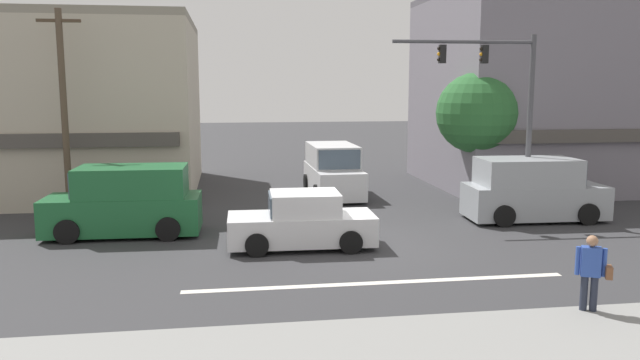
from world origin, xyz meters
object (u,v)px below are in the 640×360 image
utility_pole_far_right (489,97)px  traffic_light_mast (503,96)px  street_tree (476,113)px  sedan_crossing_leftbound (302,223)px  utility_pole_near_left (64,111)px  van_approaching_near (532,191)px  van_parked_curbside (126,203)px  pedestrian_foreground_with_bag (592,272)px  van_waiting_far (333,171)px

utility_pole_far_right → traffic_light_mast: utility_pole_far_right is taller
street_tree → sedan_crossing_leftbound: size_ratio=1.22×
sedan_crossing_leftbound → street_tree: bearing=38.6°
utility_pole_near_left → van_approaching_near: utility_pole_near_left is taller
sedan_crossing_leftbound → van_approaching_near: van_approaching_near is taller
street_tree → van_parked_curbside: 13.41m
utility_pole_near_left → pedestrian_foreground_with_bag: utility_pole_near_left is taller
pedestrian_foreground_with_bag → street_tree: bearing=78.0°
van_parked_curbside → street_tree: bearing=16.6°
utility_pole_near_left → traffic_light_mast: bearing=-8.3°
street_tree → van_waiting_far: 6.18m
traffic_light_mast → van_parked_curbside: size_ratio=1.33×
utility_pole_near_left → sedan_crossing_leftbound: utility_pole_near_left is taller
van_parked_curbside → van_waiting_far: bearing=38.7°
street_tree → van_approaching_near: bearing=-80.6°
street_tree → utility_pole_near_left: 15.00m
sedan_crossing_leftbound → van_parked_curbside: size_ratio=0.89×
van_parked_curbside → utility_pole_near_left: bearing=129.5°
street_tree → van_approaching_near: size_ratio=1.08×
traffic_light_mast → van_parked_curbside: 12.71m
sedan_crossing_leftbound → van_approaching_near: bearing=16.6°
pedestrian_foreground_with_bag → traffic_light_mast: bearing=76.3°
pedestrian_foreground_with_bag → van_approaching_near: bearing=69.8°
traffic_light_mast → sedan_crossing_leftbound: 8.49m
van_parked_curbside → pedestrian_foreground_with_bag: bearing=-40.1°
traffic_light_mast → van_waiting_far: size_ratio=1.34×
traffic_light_mast → van_parked_curbside: bearing=-176.7°
van_approaching_near → van_waiting_far: 8.18m
utility_pole_far_right → sedan_crossing_leftbound: utility_pole_far_right is taller
van_parked_curbside → pedestrian_foreground_with_bag: van_parked_curbside is taller
street_tree → van_parked_curbside: size_ratio=1.08×
traffic_light_mast → van_waiting_far: bearing=133.4°
utility_pole_near_left → pedestrian_foreground_with_bag: size_ratio=4.22×
van_parked_curbside → pedestrian_foreground_with_bag: size_ratio=2.79×
street_tree → utility_pole_far_right: size_ratio=0.65×
street_tree → traffic_light_mast: 3.17m
pedestrian_foreground_with_bag → sedan_crossing_leftbound: bearing=128.4°
utility_pole_near_left → van_parked_curbside: bearing=-50.5°
traffic_light_mast → van_parked_curbside: traffic_light_mast is taller
street_tree → van_waiting_far: (-5.26, 2.13, -2.45)m
utility_pole_far_right → traffic_light_mast: bearing=-109.8°
van_parked_curbside → van_approaching_near: bearing=0.8°
sedan_crossing_leftbound → van_parked_curbside: (-5.11, 2.23, 0.29)m
traffic_light_mast → pedestrian_foreground_with_bag: traffic_light_mast is taller
van_parked_curbside → van_waiting_far: (7.38, 5.91, 0.00)m
utility_pole_far_right → van_parked_curbside: utility_pole_far_right is taller
van_approaching_near → pedestrian_foreground_with_bag: size_ratio=2.80×
street_tree → traffic_light_mast: traffic_light_mast is taller
utility_pole_far_right → van_parked_curbside: (-14.66, -7.31, -3.01)m
utility_pole_far_right → sedan_crossing_leftbound: 13.90m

